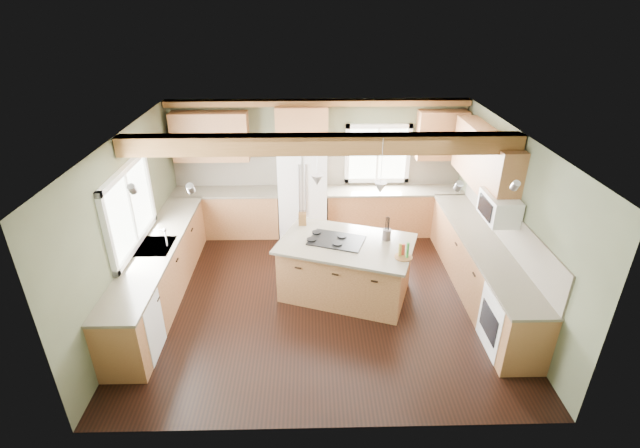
{
  "coord_description": "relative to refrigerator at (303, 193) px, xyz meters",
  "views": [
    {
      "loc": [
        -0.16,
        -6.08,
        4.34
      ],
      "look_at": [
        -0.01,
        0.3,
        1.14
      ],
      "focal_mm": 26.0,
      "sensor_mm": 36.0,
      "label": 1
    }
  ],
  "objects": [
    {
      "name": "refrigerator",
      "position": [
        0.0,
        0.0,
        0.0
      ],
      "size": [
        0.9,
        0.74,
        1.8
      ],
      "primitive_type": "cube",
      "color": "white",
      "rests_on": "floor"
    },
    {
      "name": "backsplash_back",
      "position": [
        0.3,
        0.36,
        0.31
      ],
      "size": [
        5.58,
        0.03,
        0.58
      ],
      "primitive_type": "cube",
      "color": "brown",
      "rests_on": "wall_back"
    },
    {
      "name": "ceiling",
      "position": [
        0.3,
        -2.12,
        1.7
      ],
      "size": [
        5.6,
        5.6,
        0.0
      ],
      "primitive_type": "plane",
      "rotation": [
        3.14,
        0.0,
        0.0
      ],
      "color": "silver",
      "rests_on": "wall_back"
    },
    {
      "name": "cooktop",
      "position": [
        0.54,
        -1.98,
        0.03
      ],
      "size": [
        0.95,
        0.78,
        0.02
      ],
      "primitive_type": "cube",
      "rotation": [
        0.0,
        0.0,
        -0.34
      ],
      "color": "black",
      "rests_on": "island_top"
    },
    {
      "name": "base_cab_back_left",
      "position": [
        -1.49,
        0.08,
        -0.46
      ],
      "size": [
        2.02,
        0.6,
        0.88
      ],
      "primitive_type": "cube",
      "color": "brown",
      "rests_on": "floor"
    },
    {
      "name": "faucet",
      "position": [
        -2.02,
        -2.07,
        0.15
      ],
      "size": [
        0.02,
        0.02,
        0.28
      ],
      "primitive_type": "cylinder",
      "color": "#B2B2B7",
      "rests_on": "sink"
    },
    {
      "name": "bottle_tray",
      "position": [
        1.48,
        -2.49,
        0.14
      ],
      "size": [
        0.31,
        0.31,
        0.24
      ],
      "primitive_type": null,
      "rotation": [
        0.0,
        0.0,
        -0.21
      ],
      "color": "brown",
      "rests_on": "island_top"
    },
    {
      "name": "ceiling_beam",
      "position": [
        0.3,
        -2.03,
        1.57
      ],
      "size": [
        5.55,
        0.26,
        0.26
      ],
      "primitive_type": "cube",
      "color": "brown",
      "rests_on": "ceiling"
    },
    {
      "name": "sink",
      "position": [
        -2.2,
        -2.07,
        0.01
      ],
      "size": [
        0.5,
        0.65,
        0.03
      ],
      "primitive_type": "cube",
      "color": "#262628",
      "rests_on": "counter_left"
    },
    {
      "name": "floor",
      "position": [
        0.3,
        -2.12,
        -0.9
      ],
      "size": [
        5.6,
        5.6,
        0.0
      ],
      "primitive_type": "plane",
      "color": "black",
      "rests_on": "ground"
    },
    {
      "name": "island_top",
      "position": [
        0.68,
        -2.03,
        0.0
      ],
      "size": [
        2.31,
        1.87,
        0.04
      ],
      "primitive_type": "cube",
      "rotation": [
        0.0,
        0.0,
        -0.34
      ],
      "color": "#4C4538",
      "rests_on": "island"
    },
    {
      "name": "utensil_crock",
      "position": [
        1.31,
        -1.95,
        0.11
      ],
      "size": [
        0.17,
        0.17,
        0.17
      ],
      "primitive_type": "cylinder",
      "rotation": [
        0.0,
        0.0,
        -0.44
      ],
      "color": "#413C34",
      "rests_on": "island_top"
    },
    {
      "name": "soffit_trim",
      "position": [
        0.3,
        0.28,
        1.64
      ],
      "size": [
        5.55,
        0.2,
        0.1
      ],
      "primitive_type": "cube",
      "color": "brown",
      "rests_on": "ceiling"
    },
    {
      "name": "dishwasher",
      "position": [
        -2.19,
        -3.37,
        -0.47
      ],
      "size": [
        0.6,
        0.6,
        0.84
      ],
      "primitive_type": "cube",
      "color": "white",
      "rests_on": "floor"
    },
    {
      "name": "island",
      "position": [
        0.68,
        -2.03,
        -0.46
      ],
      "size": [
        2.15,
        1.71,
        0.88
      ],
      "primitive_type": "cube",
      "rotation": [
        0.0,
        0.0,
        -0.34
      ],
      "color": "brown",
      "rests_on": "floor"
    },
    {
      "name": "wall_left",
      "position": [
        -2.5,
        -2.12,
        0.4
      ],
      "size": [
        0.0,
        5.0,
        5.0
      ],
      "primitive_type": "plane",
      "rotation": [
        1.57,
        0.0,
        1.57
      ],
      "color": "#494E37",
      "rests_on": "ground"
    },
    {
      "name": "microwave",
      "position": [
        2.88,
        -2.17,
        0.65
      ],
      "size": [
        0.4,
        0.7,
        0.38
      ],
      "primitive_type": "cube",
      "color": "white",
      "rests_on": "wall_right"
    },
    {
      "name": "backsplash_right",
      "position": [
        3.08,
        -2.07,
        0.31
      ],
      "size": [
        0.03,
        3.7,
        0.58
      ],
      "primitive_type": "cube",
      "color": "brown",
      "rests_on": "wall_right"
    },
    {
      "name": "upper_cab_right",
      "position": [
        2.92,
        -1.22,
        1.05
      ],
      "size": [
        0.35,
        2.2,
        0.9
      ],
      "primitive_type": "cube",
      "color": "brown",
      "rests_on": "wall_right"
    },
    {
      "name": "upper_cab_back_left",
      "position": [
        -1.69,
        0.21,
        1.05
      ],
      "size": [
        1.4,
        0.35,
        0.9
      ],
      "primitive_type": "cube",
      "color": "brown",
      "rests_on": "wall_back"
    },
    {
      "name": "knife_block",
      "position": [
        0.01,
        -1.41,
        0.13
      ],
      "size": [
        0.13,
        0.1,
        0.21
      ],
      "primitive_type": "cube",
      "rotation": [
        0.0,
        0.0,
        0.0
      ],
      "color": "brown",
      "rests_on": "island_top"
    },
    {
      "name": "wall_right",
      "position": [
        3.1,
        -2.12,
        0.4
      ],
      "size": [
        0.0,
        5.0,
        5.0
      ],
      "primitive_type": "plane",
      "rotation": [
        1.57,
        0.0,
        -1.57
      ],
      "color": "#494E37",
      "rests_on": "ground"
    },
    {
      "name": "base_cab_left",
      "position": [
        -2.2,
        -2.07,
        -0.46
      ],
      "size": [
        0.6,
        3.7,
        0.88
      ],
      "primitive_type": "cube",
      "color": "brown",
      "rests_on": "floor"
    },
    {
      "name": "upper_cab_over_fridge",
      "position": [
        -0.0,
        0.21,
        1.25
      ],
      "size": [
        0.96,
        0.35,
        0.7
      ],
      "primitive_type": "cube",
      "color": "brown",
      "rests_on": "wall_back"
    },
    {
      "name": "upper_cab_back_corner",
      "position": [
        2.6,
        0.21,
        1.05
      ],
      "size": [
        0.9,
        0.35,
        0.9
      ],
      "primitive_type": "cube",
      "color": "brown",
      "rests_on": "wall_back"
    },
    {
      "name": "counter_back_left",
      "position": [
        -1.49,
        0.08,
        0.0
      ],
      "size": [
        2.06,
        0.64,
        0.04
      ],
      "primitive_type": "cube",
      "color": "#4C4538",
      "rests_on": "base_cab_back_left"
    },
    {
      "name": "counter_right",
      "position": [
        2.8,
        -2.07,
        0.0
      ],
      "size": [
        0.64,
        3.74,
        0.04
      ],
      "primitive_type": "cube",
      "color": "#4C4538",
      "rests_on": "base_cab_right"
    },
    {
      "name": "pendant_left",
      "position": [
        0.24,
        -1.87,
        0.98
      ],
      "size": [
        0.18,
        0.18,
        0.16
      ],
      "primitive_type": "cone",
      "rotation": [
        3.14,
        0.0,
        0.0
      ],
      "color": "#B2B2B7",
      "rests_on": "ceiling"
    },
    {
      "name": "counter_left",
      "position": [
        -2.2,
        -2.07,
        0.0
      ],
      "size": [
        0.64,
        3.74,
        0.04
      ],
      "primitive_type": "cube",
      "color": "#4C4538",
      "rests_on": "base_cab_left"
    },
    {
      "name": "window_back",
      "position": [
        1.45,
        0.36,
        0.65
      ],
      "size": [
        1.1,
        0.04,
        1.0
      ],
      "primitive_type": "cube",
      "color": "white",
      "rests_on": "wall_back"
    },
    {
      "name": "oven",
      "position": [
        2.79,
        -3.37,
        -0.47
      ],
      "size": [
        0.6,
        0.72,
        0.84
      ],
      "primitive_type": "cube",
      "color": "white",
      "rests_on": "floor"
    },
    {
      "name": "base_cab_back_right",
      "position": [
        1.79,
        0.08,
        -0.46
      ],
      "size": [
        2.62,
        0.6,
        0.88
      ],
      "primitive_type": "cube",
      "color": "brown",
      "rests_on": "floor"
    },
    {
      "name": "counter_back_right",
      "position": [
        1.79,
        0.08,
        0.0
      ],
      "size": [
        2.66,
        0.64,
        0.04
      ],
      "primitive_type": "cube",
      "color": "#4C4538",
      "rests_on": "base_cab_back_right"
    },
    {
      "name": "base_cab_right",
      "position": [
        2.8,
        -2.07,
        -0.46
      ],
      "size": [
        0.6,
        3.7,
        0.88
      ],
      "primitive_type": "cube",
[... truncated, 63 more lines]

